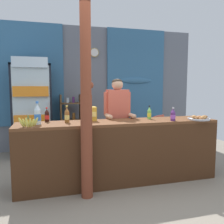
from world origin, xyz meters
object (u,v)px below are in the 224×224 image
Objects in this scene: bottle_shelf_rack at (71,122)px; soda_bottle_water at (37,115)px; timber_post at (86,99)px; soda_bottle_iced_tea at (67,115)px; pastry_tray at (199,118)px; banana_bunch at (28,122)px; plastic_lawn_chair at (153,132)px; soda_bottle_lime_soda at (149,113)px; drink_fridge at (32,104)px; shopkeeper at (117,114)px; stall_counter at (122,146)px; soda_bottle_cola at (47,116)px; snack_box_choco_powder at (89,114)px; soda_bottle_grape_soda at (173,115)px.

soda_bottle_water is at bearing -107.97° from bottle_shelf_rack.
soda_bottle_iced_tea is (-0.21, 0.45, -0.25)m from timber_post.
banana_bunch is at bearing 179.90° from pastry_tray.
soda_bottle_iced_tea is at bearing 26.48° from banana_bunch.
soda_bottle_lime_soda is (-0.63, -1.15, 0.55)m from plastic_lawn_chair.
drink_fridge reaches higher than shopkeeper.
pastry_tray is at bearing -3.95° from stall_counter.
soda_bottle_lime_soda reaches higher than stall_counter.
shopkeeper is (0.67, 0.84, -0.31)m from timber_post.
soda_bottle_water reaches higher than soda_bottle_cola.
soda_bottle_cola reaches higher than snack_box_choco_powder.
plastic_lawn_chair is 2.72m from soda_bottle_water.
drink_fridge is at bearing 120.15° from snack_box_choco_powder.
stall_counter is 0.96m from timber_post.
pastry_tray is at bearing -12.03° from snack_box_choco_powder.
shopkeeper is at bearing -41.59° from drink_fridge.
drink_fridge is at bearing 137.98° from soda_bottle_grape_soda.
banana_bunch is at bearing -155.21° from shopkeeper.
timber_post reaches higher than banana_bunch.
stall_counter is 8.83× the size of pastry_tray.
soda_bottle_iced_tea is at bearing -178.48° from soda_bottle_lime_soda.
banana_bunch is at bearing -88.17° from drink_fridge.
pastry_tray is at bearing 5.94° from timber_post.
soda_bottle_lime_soda reaches higher than snack_box_choco_powder.
snack_box_choco_powder reaches higher than pastry_tray.
banana_bunch is (-0.23, -0.43, -0.03)m from soda_bottle_cola.
plastic_lawn_chair is 3.22× the size of banana_bunch.
pastry_tray is (2.44, -0.20, -0.11)m from soda_bottle_water.
soda_bottle_lime_soda is 0.63× the size of pastry_tray.
soda_bottle_grape_soda reaches higher than banana_bunch.
timber_post is 1.23m from soda_bottle_lime_soda.
timber_post is 12.82× the size of snack_box_choco_powder.
bottle_shelf_rack is 4.01× the size of soda_bottle_water.
stall_counter is 13.96× the size of soda_bottle_lime_soda.
drink_fridge reaches higher than stall_counter.
drink_fridge reaches higher than soda_bottle_lime_soda.
shopkeeper is at bearing 137.11° from soda_bottle_grape_soda.
bottle_shelf_rack is 0.81× the size of shopkeeper.
soda_bottle_grape_soda is at bearing -47.96° from soda_bottle_lime_soda.
drink_fridge is 2.64m from plastic_lawn_chair.
soda_bottle_lime_soda is 0.82× the size of banana_bunch.
drink_fridge is (-0.79, 2.14, -0.19)m from timber_post.
timber_post is 2.28m from drink_fridge.
timber_post is 12.67× the size of soda_bottle_cola.
bottle_shelf_rack is 1.86m from plastic_lawn_chair.
timber_post is 0.56m from soda_bottle_iced_tea.
snack_box_choco_powder is (-1.60, -1.09, 0.56)m from plastic_lawn_chair.
bottle_shelf_rack is at bearing 93.67° from snack_box_choco_powder.
soda_bottle_iced_tea is at bearing -31.68° from soda_bottle_cola.
soda_bottle_water is 0.41m from soda_bottle_iced_tea.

